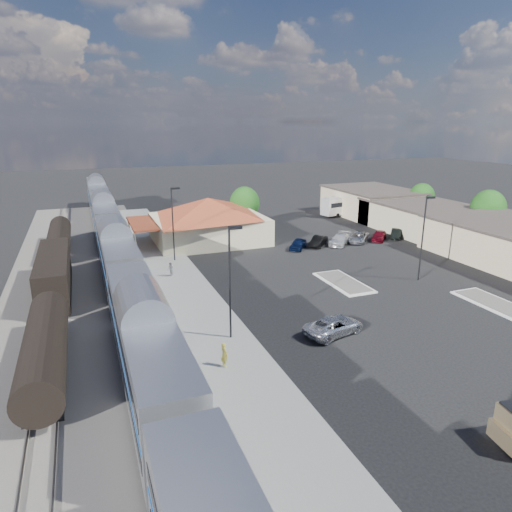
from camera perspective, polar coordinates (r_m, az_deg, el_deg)
name	(u,v)px	position (r m, az deg, el deg)	size (l,w,h in m)	color
ground	(319,295)	(45.24, 7.85, -4.80)	(280.00, 280.00, 0.00)	black
railbed	(89,294)	(47.63, -20.10, -4.51)	(16.00, 100.00, 0.12)	#4C4944
platform	(185,289)	(46.56, -8.91, -4.11)	(5.50, 92.00, 0.18)	gray
passenger_train	(117,258)	(48.86, -16.99, -0.22)	(3.00, 104.00, 5.55)	silver
freight_cars	(54,276)	(48.45, -23.89, -2.25)	(2.80, 46.00, 4.00)	black
station_depot	(208,220)	(64.25, -6.00, 4.54)	(18.35, 12.24, 6.20)	#BCB18A
buildings_east	(442,222)	(71.95, 22.26, 3.98)	(14.40, 51.40, 4.80)	#C6B28C
traffic_island_south	(343,282)	(48.74, 10.87, -3.24)	(3.30, 7.50, 0.21)	silver
traffic_island_north	(494,303)	(47.90, 27.59, -5.25)	(3.30, 7.50, 0.21)	silver
lamp_plat_s	(231,274)	(34.11, -3.15, -2.28)	(1.08, 0.25, 9.00)	black
lamp_plat_n	(173,218)	(54.79, -10.29, 4.66)	(1.08, 0.25, 9.00)	black
lamp_lot	(424,231)	(50.48, 20.25, 2.90)	(1.08, 0.25, 9.00)	black
tree_east_b	(488,209)	(74.28, 27.02, 5.31)	(4.94, 4.94, 6.96)	#382314
tree_east_c	(422,197)	(84.21, 20.00, 6.91)	(4.41, 4.41, 6.21)	#382314
tree_depot	(245,203)	(71.92, -1.43, 6.62)	(4.71, 4.71, 6.63)	#382314
suv	(334,326)	(37.11, 9.71, -8.59)	(2.37, 5.15, 1.43)	#ACAFB5
coach_bus	(347,204)	(84.64, 11.32, 6.38)	(10.86, 4.39, 3.40)	silver
person_a	(224,355)	(31.78, -3.99, -12.19)	(0.64, 0.42, 1.76)	gold
person_b	(171,269)	(50.03, -10.62, -1.64)	(0.79, 0.61, 1.62)	silver
parked_car_a	(298,244)	(60.77, 5.29, 1.51)	(1.63, 4.05, 1.38)	#0D1A41
parked_car_b	(318,241)	(62.47, 7.80, 1.84)	(1.48, 4.25, 1.40)	black
parked_car_c	(340,239)	(63.78, 10.46, 2.06)	(2.07, 5.09, 1.48)	silver
parked_car_d	(359,237)	(65.73, 12.71, 2.30)	(2.25, 4.87, 1.35)	gray
parked_car_e	(379,236)	(67.28, 15.13, 2.48)	(1.68, 4.17, 1.42)	maroon
parked_car_f	(396,234)	(69.42, 17.13, 2.70)	(1.40, 4.00, 1.32)	black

